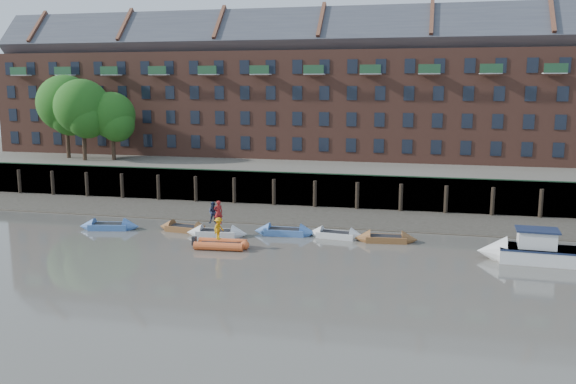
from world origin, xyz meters
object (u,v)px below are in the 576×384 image
(rowboat_3, at_px, (217,233))
(rowboat_6, at_px, (386,239))
(rowboat_2, at_px, (185,228))
(person_rower_b, at_px, (214,213))
(person_rib_crew, at_px, (219,229))
(person_rower_a, at_px, (218,213))
(rowboat_5, at_px, (336,235))
(rowboat_1, at_px, (109,226))
(rowboat_4, at_px, (285,232))
(rib_tender, at_px, (223,244))
(motor_launch, at_px, (525,251))

(rowboat_3, xyz_separation_m, rowboat_6, (12.80, 1.29, -0.01))
(rowboat_2, xyz_separation_m, person_rower_b, (2.69, -0.65, 1.54))
(rowboat_3, relative_size, person_rib_crew, 3.05)
(person_rower_b, bearing_deg, rowboat_3, -48.42)
(person_rib_crew, bearing_deg, rowboat_2, 60.86)
(person_rower_a, xyz_separation_m, person_rib_crew, (1.18, -3.23, -0.44))
(rowboat_6, bearing_deg, rowboat_5, 167.97)
(rowboat_1, height_order, person_rib_crew, person_rib_crew)
(rowboat_4, xyz_separation_m, rowboat_6, (7.81, -0.36, -0.01))
(rowboat_3, relative_size, rowboat_5, 1.06)
(rib_tender, relative_size, person_rower_b, 2.32)
(rowboat_4, bearing_deg, rowboat_1, -177.14)
(rowboat_3, height_order, rowboat_6, rowboat_3)
(rib_tender, distance_m, person_rib_crew, 1.18)
(rowboat_5, distance_m, motor_launch, 13.50)
(rowboat_1, distance_m, rowboat_6, 22.07)
(rowboat_4, bearing_deg, person_rower_b, -168.63)
(motor_launch, bearing_deg, rowboat_5, -11.55)
(rowboat_3, bearing_deg, person_rower_a, 13.85)
(rowboat_3, xyz_separation_m, rib_tender, (1.61, -3.21, 0.05))
(rowboat_3, bearing_deg, rowboat_1, 173.25)
(person_rower_b, bearing_deg, rowboat_4, 4.45)
(rowboat_5, distance_m, person_rower_a, 9.18)
(rowboat_5, xyz_separation_m, motor_launch, (13.08, -3.30, 0.49))
(rowboat_2, bearing_deg, rowboat_5, 10.93)
(rowboat_4, bearing_deg, rib_tender, -128.03)
(rowboat_1, distance_m, person_rib_crew, 11.12)
(rowboat_2, height_order, rowboat_3, rowboat_3)
(rowboat_4, bearing_deg, person_rower_a, -164.94)
(rowboat_2, xyz_separation_m, rib_tender, (4.64, -4.13, 0.06))
(rowboat_3, distance_m, person_rower_a, 1.63)
(rowboat_1, bearing_deg, rowboat_4, -5.51)
(motor_launch, bearing_deg, rowboat_6, -14.75)
(rowboat_5, bearing_deg, rowboat_4, -173.08)
(person_rower_a, height_order, person_rib_crew, person_rower_a)
(rowboat_6, xyz_separation_m, rib_tender, (-11.19, -4.50, 0.05))
(rowboat_5, bearing_deg, motor_launch, -7.67)
(rowboat_1, height_order, rowboat_3, rowboat_1)
(rowboat_1, bearing_deg, person_rib_crew, -29.03)
(rowboat_2, bearing_deg, rowboat_3, -9.61)
(rowboat_2, bearing_deg, rib_tender, -34.37)
(rowboat_1, relative_size, person_rower_a, 2.69)
(person_rower_b, bearing_deg, motor_launch, -14.92)
(rowboat_2, height_order, rib_tender, rowboat_2)
(rowboat_5, height_order, rib_tender, rowboat_5)
(motor_launch, distance_m, person_rib_crew, 20.85)
(rowboat_3, bearing_deg, rowboat_4, 12.41)
(rib_tender, xyz_separation_m, person_rower_a, (-1.48, 3.26, 1.58))
(person_rower_b, bearing_deg, person_rower_a, -35.10)
(rowboat_3, height_order, motor_launch, motor_launch)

